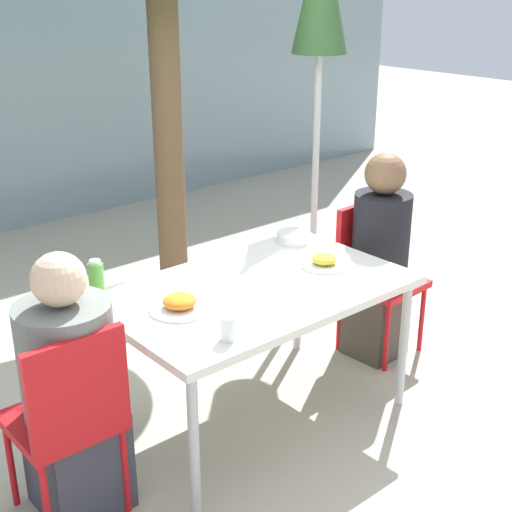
{
  "coord_description": "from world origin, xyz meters",
  "views": [
    {
      "loc": [
        -1.97,
        -2.31,
        2.08
      ],
      "look_at": [
        0.0,
        0.0,
        0.88
      ],
      "focal_mm": 50.0,
      "sensor_mm": 36.0,
      "label": 1
    }
  ],
  "objects_px": {
    "person_left": "(71,396)",
    "chair_left": "(69,412)",
    "closed_umbrella": "(320,12)",
    "drinking_cup": "(228,328)",
    "bottle": "(96,280)",
    "chair_right": "(373,267)",
    "person_right": "(379,262)",
    "salad_bowl": "(294,237)"
  },
  "relations": [
    {
      "from": "person_left",
      "to": "chair_left",
      "type": "bearing_deg",
      "value": -121.97
    },
    {
      "from": "closed_umbrella",
      "to": "drinking_cup",
      "type": "distance_m",
      "value": 2.38
    },
    {
      "from": "chair_left",
      "to": "bottle",
      "type": "bearing_deg",
      "value": 49.1
    },
    {
      "from": "chair_right",
      "to": "closed_umbrella",
      "type": "relative_size",
      "value": 0.36
    },
    {
      "from": "chair_left",
      "to": "chair_right",
      "type": "distance_m",
      "value": 2.03
    },
    {
      "from": "person_right",
      "to": "salad_bowl",
      "type": "height_order",
      "value": "person_right"
    },
    {
      "from": "chair_right",
      "to": "person_right",
      "type": "distance_m",
      "value": 0.12
    },
    {
      "from": "person_left",
      "to": "bottle",
      "type": "distance_m",
      "value": 0.57
    },
    {
      "from": "chair_left",
      "to": "person_right",
      "type": "distance_m",
      "value": 1.97
    },
    {
      "from": "chair_right",
      "to": "closed_umbrella",
      "type": "xyz_separation_m",
      "value": [
        0.29,
        0.77,
        1.36
      ]
    },
    {
      "from": "drinking_cup",
      "to": "person_left",
      "type": "bearing_deg",
      "value": 147.97
    },
    {
      "from": "chair_right",
      "to": "person_left",
      "type": "bearing_deg",
      "value": 0.55
    },
    {
      "from": "chair_right",
      "to": "bottle",
      "type": "relative_size",
      "value": 4.78
    },
    {
      "from": "closed_umbrella",
      "to": "drinking_cup",
      "type": "xyz_separation_m",
      "value": [
        -1.72,
        -1.24,
        -1.09
      ]
    },
    {
      "from": "bottle",
      "to": "salad_bowl",
      "type": "distance_m",
      "value": 1.16
    },
    {
      "from": "chair_left",
      "to": "person_left",
      "type": "height_order",
      "value": "person_left"
    },
    {
      "from": "bottle",
      "to": "chair_right",
      "type": "bearing_deg",
      "value": -7.87
    },
    {
      "from": "chair_right",
      "to": "chair_left",
      "type": "bearing_deg",
      "value": 2.71
    },
    {
      "from": "person_left",
      "to": "drinking_cup",
      "type": "xyz_separation_m",
      "value": [
        0.53,
        -0.33,
        0.25
      ]
    },
    {
      "from": "closed_umbrella",
      "to": "chair_left",
      "type": "bearing_deg",
      "value": -156.86
    },
    {
      "from": "person_right",
      "to": "bottle",
      "type": "xyz_separation_m",
      "value": [
        -1.59,
        0.31,
        0.24
      ]
    },
    {
      "from": "person_right",
      "to": "closed_umbrella",
      "type": "height_order",
      "value": "closed_umbrella"
    },
    {
      "from": "chair_left",
      "to": "bottle",
      "type": "relative_size",
      "value": 4.78
    },
    {
      "from": "person_right",
      "to": "bottle",
      "type": "bearing_deg",
      "value": -14.3
    },
    {
      "from": "chair_right",
      "to": "salad_bowl",
      "type": "distance_m",
      "value": 0.56
    },
    {
      "from": "person_right",
      "to": "closed_umbrella",
      "type": "relative_size",
      "value": 0.5
    },
    {
      "from": "chair_left",
      "to": "closed_umbrella",
      "type": "relative_size",
      "value": 0.36
    },
    {
      "from": "chair_right",
      "to": "bottle",
      "type": "bearing_deg",
      "value": -11.17
    },
    {
      "from": "person_right",
      "to": "salad_bowl",
      "type": "xyz_separation_m",
      "value": [
        -0.42,
        0.26,
        0.18
      ]
    },
    {
      "from": "bottle",
      "to": "chair_left",
      "type": "bearing_deg",
      "value": -131.25
    },
    {
      "from": "chair_left",
      "to": "chair_right",
      "type": "xyz_separation_m",
      "value": [
        2.01,
        0.21,
        0.0
      ]
    },
    {
      "from": "closed_umbrella",
      "to": "person_right",
      "type": "bearing_deg",
      "value": -111.19
    },
    {
      "from": "chair_left",
      "to": "salad_bowl",
      "type": "relative_size",
      "value": 4.87
    },
    {
      "from": "person_left",
      "to": "drinking_cup",
      "type": "relative_size",
      "value": 11.03
    },
    {
      "from": "chair_left",
      "to": "drinking_cup",
      "type": "height_order",
      "value": "chair_left"
    },
    {
      "from": "salad_bowl",
      "to": "chair_right",
      "type": "bearing_deg",
      "value": -20.37
    },
    {
      "from": "chair_left",
      "to": "drinking_cup",
      "type": "distance_m",
      "value": 0.69
    },
    {
      "from": "chair_right",
      "to": "salad_bowl",
      "type": "xyz_separation_m",
      "value": [
        -0.47,
        0.17,
        0.24
      ]
    },
    {
      "from": "chair_left",
      "to": "salad_bowl",
      "type": "distance_m",
      "value": 1.61
    },
    {
      "from": "chair_left",
      "to": "drinking_cup",
      "type": "bearing_deg",
      "value": -23.15
    },
    {
      "from": "closed_umbrella",
      "to": "drinking_cup",
      "type": "relative_size",
      "value": 23.54
    },
    {
      "from": "chair_left",
      "to": "person_right",
      "type": "xyz_separation_m",
      "value": [
        1.97,
        0.13,
        0.07
      ]
    }
  ]
}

